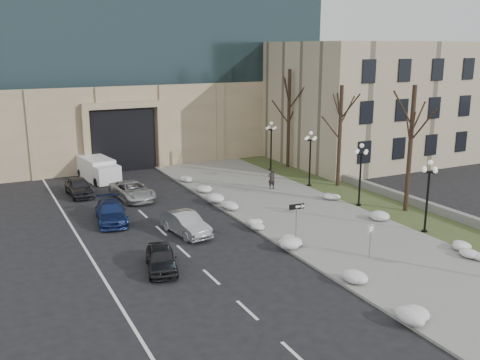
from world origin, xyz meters
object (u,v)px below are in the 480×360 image
at_px(car_b, 186,224).
at_px(car_e, 79,187).
at_px(car_a, 161,259).
at_px(box_truck, 98,169).
at_px(car_d, 132,191).
at_px(lamppost_d, 271,139).
at_px(pedestrian, 272,179).
at_px(one_way_sign, 299,211).
at_px(keep_sign, 371,234).
at_px(lamppost_c, 310,151).
at_px(car_c, 111,212).
at_px(lamppost_a, 428,186).
at_px(lamppost_b, 361,166).

relative_size(car_b, car_e, 1.01).
bearing_deg(car_a, box_truck, 99.81).
xyz_separation_m(car_d, lamppost_d, (14.40, 3.48, 2.38)).
xyz_separation_m(car_b, pedestrian, (10.19, 6.83, 0.26)).
height_order(box_truck, one_way_sign, one_way_sign).
distance_m(keep_sign, lamppost_c, 16.22).
bearing_deg(lamppost_c, car_c, -174.14).
xyz_separation_m(pedestrian, box_truck, (-11.95, 10.29, -0.04)).
distance_m(car_a, pedestrian, 17.60).
height_order(car_c, lamppost_a, lamppost_a).
distance_m(car_c, lamppost_b, 18.00).
height_order(car_a, one_way_sign, one_way_sign).
xyz_separation_m(one_way_sign, lamppost_c, (8.49, 11.45, 0.86)).
relative_size(car_d, box_truck, 0.79).
bearing_deg(car_b, lamppost_d, 34.49).
height_order(car_d, pedestrian, pedestrian).
height_order(car_d, lamppost_d, lamppost_d).
relative_size(car_a, one_way_sign, 1.41).
distance_m(pedestrian, keep_sign, 15.65).
bearing_deg(lamppost_b, car_d, 146.53).
relative_size(pedestrian, lamppost_b, 0.36).
xyz_separation_m(keep_sign, lamppost_d, (6.10, 21.44, 1.54)).
relative_size(lamppost_a, lamppost_c, 1.00).
relative_size(car_c, lamppost_c, 1.00).
distance_m(one_way_sign, lamppost_b, 9.87).
relative_size(keep_sign, lamppost_d, 0.44).
xyz_separation_m(car_a, car_e, (-1.09, 16.93, 0.08)).
bearing_deg(lamppost_d, lamppost_b, -90.00).
xyz_separation_m(car_e, lamppost_d, (17.88, 0.54, 2.35)).
bearing_deg(lamppost_b, pedestrian, 116.14).
bearing_deg(keep_sign, car_e, 110.74).
height_order(car_a, lamppost_b, lamppost_b).
bearing_deg(one_way_sign, car_b, 141.21).
bearing_deg(car_d, car_e, 132.73).
bearing_deg(car_c, pedestrian, 17.59).
height_order(car_a, car_b, car_b).
bearing_deg(car_c, one_way_sign, -39.64).
xyz_separation_m(car_d, lamppost_b, (14.40, -9.52, 2.38)).
bearing_deg(lamppost_c, lamppost_a, -90.00).
distance_m(car_d, keep_sign, 19.80).
height_order(car_d, lamppost_a, lamppost_a).
bearing_deg(lamppost_b, keep_sign, -125.86).
bearing_deg(car_a, keep_sign, -6.85).
distance_m(car_a, lamppost_b, 17.54).
xyz_separation_m(car_e, lamppost_a, (17.88, -18.96, 2.35)).
distance_m(pedestrian, one_way_sign, 13.01).
xyz_separation_m(box_truck, lamppost_d, (15.37, -4.26, 2.14)).
bearing_deg(keep_sign, pedestrian, 71.48).
xyz_separation_m(car_b, keep_sign, (7.51, -8.58, 0.83)).
bearing_deg(lamppost_a, box_truck, 122.90).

